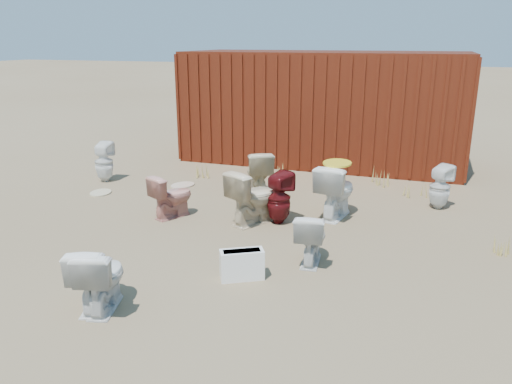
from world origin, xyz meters
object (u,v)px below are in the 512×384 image
(toilet_front_c, at_px, (93,275))
(toilet_front_maroon, at_px, (279,198))
(toilet_front_pink, at_px, (172,196))
(toilet_front_e, at_px, (311,237))
(toilet_front_a, at_px, (102,278))
(toilet_back_beige_left, at_px, (258,173))
(shipping_container, at_px, (324,107))
(toilet_back_e, at_px, (440,187))
(toilet_back_beige_right, at_px, (254,197))
(loose_tank, at_px, (242,265))
(toilet_back_a, at_px, (104,162))
(toilet_back_yellowlid, at_px, (336,191))

(toilet_front_c, bearing_deg, toilet_front_maroon, -131.17)
(toilet_front_c, bearing_deg, toilet_front_pink, -99.38)
(toilet_front_e, bearing_deg, toilet_front_a, 40.11)
(toilet_front_pink, xyz_separation_m, toilet_back_beige_left, (0.88, 1.56, 0.06))
(shipping_container, distance_m, toilet_back_e, 3.85)
(toilet_front_a, height_order, toilet_back_beige_right, toilet_back_beige_right)
(loose_tank, bearing_deg, toilet_back_a, 112.99)
(shipping_container, height_order, toilet_back_a, shipping_container)
(toilet_back_beige_right, bearing_deg, toilet_back_a, 9.75)
(loose_tank, bearing_deg, toilet_front_c, -168.45)
(toilet_back_beige_right, bearing_deg, toilet_back_beige_left, -44.86)
(shipping_container, distance_m, toilet_back_yellowlid, 3.95)
(toilet_back_beige_left, relative_size, toilet_back_beige_right, 0.97)
(toilet_back_yellowlid, bearing_deg, shipping_container, -64.82)
(toilet_front_pink, relative_size, toilet_front_maroon, 0.86)
(loose_tank, bearing_deg, toilet_front_maroon, 63.78)
(toilet_front_a, height_order, toilet_front_pink, toilet_front_a)
(toilet_back_beige_left, distance_m, toilet_back_yellowlid, 1.68)
(toilet_front_c, xyz_separation_m, toilet_front_e, (1.85, 1.77, -0.02))
(toilet_front_a, relative_size, toilet_back_a, 0.89)
(toilet_front_maroon, bearing_deg, toilet_back_a, 9.64)
(toilet_front_maroon, height_order, loose_tank, toilet_front_maroon)
(toilet_front_c, xyz_separation_m, toilet_back_yellowlid, (1.84, 3.52, 0.07))
(toilet_back_e, bearing_deg, toilet_back_yellowlid, 65.83)
(toilet_front_e, relative_size, toilet_back_yellowlid, 0.77)
(toilet_front_pink, relative_size, toilet_front_e, 1.03)
(shipping_container, bearing_deg, toilet_front_a, -95.64)
(toilet_front_a, relative_size, toilet_back_e, 0.94)
(toilet_front_maroon, relative_size, toilet_back_beige_left, 0.99)
(shipping_container, xyz_separation_m, toilet_back_a, (-3.60, -3.19, -0.81))
(toilet_front_c, distance_m, toilet_front_e, 2.57)
(toilet_front_a, bearing_deg, toilet_front_e, -150.58)
(toilet_front_a, distance_m, toilet_front_e, 2.49)
(toilet_front_c, height_order, toilet_front_maroon, toilet_front_maroon)
(toilet_front_maroon, xyz_separation_m, toilet_back_beige_left, (-0.76, 1.28, 0.00))
(toilet_front_a, height_order, toilet_back_a, toilet_back_a)
(toilet_front_pink, height_order, toilet_back_a, toilet_back_a)
(toilet_front_maroon, bearing_deg, toilet_front_a, 97.61)
(toilet_front_a, height_order, toilet_back_beige_left, toilet_back_beige_left)
(toilet_front_c, distance_m, toilet_back_e, 5.59)
(toilet_back_yellowlid, bearing_deg, toilet_back_beige_right, 41.49)
(loose_tank, bearing_deg, toilet_front_e, 17.36)
(toilet_front_a, bearing_deg, toilet_front_c, -21.73)
(toilet_front_maroon, bearing_deg, loose_tank, 119.53)
(toilet_front_e, distance_m, toilet_back_a, 5.16)
(toilet_back_yellowlid, height_order, loose_tank, toilet_back_yellowlid)
(shipping_container, height_order, loose_tank, shipping_container)
(shipping_container, relative_size, toilet_front_c, 8.58)
(toilet_back_a, xyz_separation_m, toilet_back_beige_right, (3.50, -1.23, 0.03))
(shipping_container, xyz_separation_m, toilet_back_yellowlid, (1.00, -3.75, -0.78))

